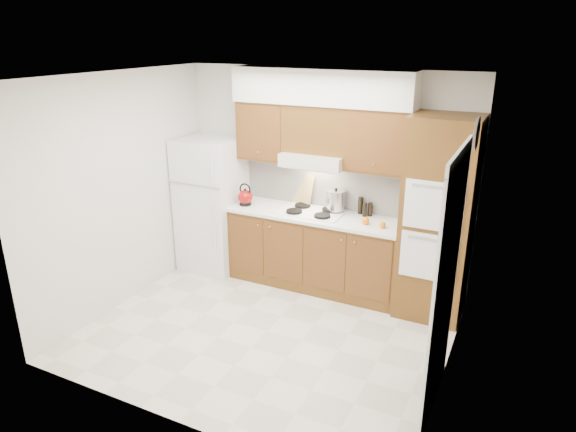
% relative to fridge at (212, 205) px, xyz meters
% --- Properties ---
extents(floor, '(3.60, 3.60, 0.00)m').
position_rel_fridge_xyz_m(floor, '(1.41, -1.14, -0.86)').
color(floor, beige).
rests_on(floor, ground).
extents(ceiling, '(3.60, 3.60, 0.00)m').
position_rel_fridge_xyz_m(ceiling, '(1.41, -1.14, 1.74)').
color(ceiling, white).
rests_on(ceiling, wall_back).
extents(wall_back, '(3.60, 0.02, 2.60)m').
position_rel_fridge_xyz_m(wall_back, '(1.41, 0.36, 0.44)').
color(wall_back, silver).
rests_on(wall_back, floor).
extents(wall_left, '(0.02, 3.00, 2.60)m').
position_rel_fridge_xyz_m(wall_left, '(-0.40, -1.14, 0.44)').
color(wall_left, silver).
rests_on(wall_left, floor).
extents(wall_right, '(0.02, 3.00, 2.60)m').
position_rel_fridge_xyz_m(wall_right, '(3.21, -1.14, 0.44)').
color(wall_right, silver).
rests_on(wall_right, floor).
extents(fridge, '(0.75, 0.72, 1.72)m').
position_rel_fridge_xyz_m(fridge, '(0.00, 0.00, 0.00)').
color(fridge, white).
rests_on(fridge, floor).
extents(base_cabinets, '(2.11, 0.60, 0.90)m').
position_rel_fridge_xyz_m(base_cabinets, '(1.43, 0.06, -0.41)').
color(base_cabinets, brown).
rests_on(base_cabinets, floor).
extents(countertop, '(2.13, 0.62, 0.04)m').
position_rel_fridge_xyz_m(countertop, '(1.43, 0.05, 0.06)').
color(countertop, white).
rests_on(countertop, base_cabinets).
extents(backsplash, '(2.11, 0.03, 0.56)m').
position_rel_fridge_xyz_m(backsplash, '(1.43, 0.34, 0.36)').
color(backsplash, white).
rests_on(backsplash, countertop).
extents(oven_cabinet, '(0.70, 0.65, 2.20)m').
position_rel_fridge_xyz_m(oven_cabinet, '(2.85, 0.03, 0.24)').
color(oven_cabinet, brown).
rests_on(oven_cabinet, floor).
extents(upper_cab_left, '(0.63, 0.33, 0.70)m').
position_rel_fridge_xyz_m(upper_cab_left, '(0.69, 0.19, 0.99)').
color(upper_cab_left, brown).
rests_on(upper_cab_left, wall_back).
extents(upper_cab_right, '(0.73, 0.33, 0.70)m').
position_rel_fridge_xyz_m(upper_cab_right, '(2.12, 0.19, 0.99)').
color(upper_cab_right, brown).
rests_on(upper_cab_right, wall_back).
extents(range_hood, '(0.75, 0.45, 0.15)m').
position_rel_fridge_xyz_m(range_hood, '(1.38, 0.13, 0.71)').
color(range_hood, silver).
rests_on(range_hood, wall_back).
extents(upper_cab_over_hood, '(0.75, 0.33, 0.55)m').
position_rel_fridge_xyz_m(upper_cab_over_hood, '(1.38, 0.19, 1.06)').
color(upper_cab_over_hood, brown).
rests_on(upper_cab_over_hood, range_hood).
extents(soffit, '(2.13, 0.36, 0.40)m').
position_rel_fridge_xyz_m(soffit, '(1.43, 0.18, 1.54)').
color(soffit, silver).
rests_on(soffit, wall_back).
extents(cooktop, '(0.74, 0.50, 0.01)m').
position_rel_fridge_xyz_m(cooktop, '(1.38, 0.07, 0.09)').
color(cooktop, white).
rests_on(cooktop, countertop).
extents(doorway, '(0.02, 0.90, 2.10)m').
position_rel_fridge_xyz_m(doorway, '(3.19, -1.49, 0.19)').
color(doorway, black).
rests_on(doorway, floor).
extents(wall_clock, '(0.02, 0.30, 0.30)m').
position_rel_fridge_xyz_m(wall_clock, '(3.19, -0.59, 1.29)').
color(wall_clock, '#3F3833').
rests_on(wall_clock, wall_right).
extents(kettle, '(0.24, 0.24, 0.18)m').
position_rel_fridge_xyz_m(kettle, '(0.52, -0.04, 0.18)').
color(kettle, maroon).
rests_on(kettle, countertop).
extents(cutting_board, '(0.30, 0.20, 0.38)m').
position_rel_fridge_xyz_m(cutting_board, '(1.16, 0.31, 0.28)').
color(cutting_board, tan).
rests_on(cutting_board, countertop).
extents(stock_pot, '(0.25, 0.25, 0.23)m').
position_rel_fridge_xyz_m(stock_pot, '(1.62, 0.21, 0.23)').
color(stock_pot, '#B2B2B7').
rests_on(stock_pot, cooktop).
extents(condiment_a, '(0.07, 0.07, 0.21)m').
position_rel_fridge_xyz_m(condiment_a, '(1.91, 0.29, 0.18)').
color(condiment_a, black).
rests_on(condiment_a, countertop).
extents(condiment_b, '(0.07, 0.07, 0.17)m').
position_rel_fridge_xyz_m(condiment_b, '(1.98, 0.22, 0.16)').
color(condiment_b, black).
rests_on(condiment_b, countertop).
extents(condiment_c, '(0.07, 0.07, 0.16)m').
position_rel_fridge_xyz_m(condiment_c, '(2.03, 0.26, 0.16)').
color(condiment_c, black).
rests_on(condiment_c, countertop).
extents(orange_near, '(0.10, 0.10, 0.07)m').
position_rel_fridge_xyz_m(orange_near, '(2.28, -0.06, 0.12)').
color(orange_near, orange).
rests_on(orange_near, countertop).
extents(orange_far, '(0.10, 0.10, 0.09)m').
position_rel_fridge_xyz_m(orange_far, '(2.07, -0.03, 0.12)').
color(orange_far, orange).
rests_on(orange_far, countertop).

